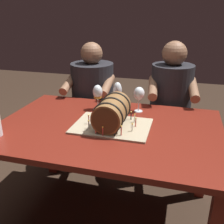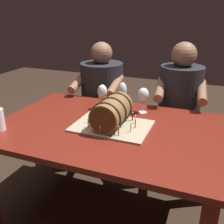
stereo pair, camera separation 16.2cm
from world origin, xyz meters
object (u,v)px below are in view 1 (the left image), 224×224
Objects in this scene: wine_glass_empty at (139,94)px; person_seated_left at (93,108)px; dining_table at (107,140)px; barrel_cake at (112,114)px; wine_glass_amber at (98,93)px; person_seated_right at (169,116)px; wine_glass_red at (117,91)px.

wine_glass_empty is 0.16× the size of person_seated_left.
dining_table is at bearing -115.10° from wine_glass_empty.
barrel_cake is 2.56× the size of wine_glass_amber.
barrel_cake is 0.40× the size of person_seated_right.
barrel_cake reaches higher than wine_glass_empty.
barrel_cake reaches higher than dining_table.
wine_glass_amber is (-0.30, -0.04, -0.01)m from wine_glass_empty.
wine_glass_red is 0.60m from person_seated_right.
wine_glass_red is at bearing 26.90° from wine_glass_amber.
wine_glass_empty is at bearing -10.42° from wine_glass_red.
wine_glass_amber is 0.16× the size of person_seated_left.
wine_glass_empty is 0.54m from person_seated_right.
wine_glass_red is at bearing 169.58° from wine_glass_empty.
dining_table is 1.20× the size of person_seated_right.
wine_glass_empty is 0.93× the size of wine_glass_red.
person_seated_right is (0.35, 0.71, -0.07)m from dining_table.
wine_glass_empty reaches higher than dining_table.
person_seated_left reaches higher than wine_glass_amber.
barrel_cake is at bearing -110.44° from wine_glass_empty.
wine_glass_empty is (0.14, 0.31, 0.23)m from dining_table.
person_seated_right is at bearing 45.00° from wine_glass_red.
person_seated_left reaches higher than dining_table.
person_seated_left is at bearing 114.24° from wine_glass_amber.
dining_table is at bearing -60.75° from wine_glass_amber.
wine_glass_red is at bearing 93.54° from dining_table.
wine_glass_empty is at bearing -39.12° from person_seated_left.
barrel_cake is at bearing -61.79° from person_seated_left.
person_seated_right is at bearing 62.88° from wine_glass_empty.
wine_glass_amber is (-0.13, -0.07, -0.00)m from wine_glass_red.
person_seated_right is (0.50, 0.44, -0.30)m from wine_glass_amber.
wine_glass_red reaches higher than wine_glass_amber.
person_seated_left is at bearing 118.21° from barrel_cake.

